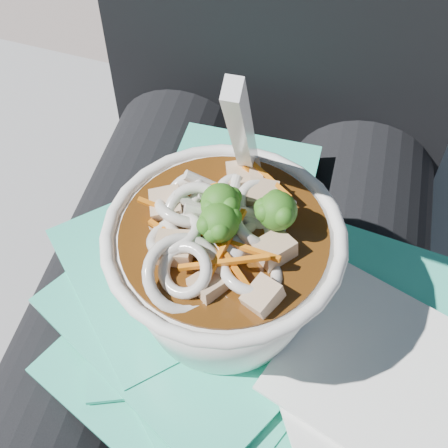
% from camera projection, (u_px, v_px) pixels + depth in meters
% --- Properties ---
extents(stone_ledge, '(1.04, 0.59, 0.46)m').
position_uv_depth(stone_ledge, '(247.00, 348.00, 0.87)').
color(stone_ledge, gray).
rests_on(stone_ledge, ground).
extents(lap, '(0.34, 0.48, 0.15)m').
position_uv_depth(lap, '(220.00, 347.00, 0.54)').
color(lap, black).
rests_on(lap, stone_ledge).
extents(person_body, '(0.34, 0.94, 1.00)m').
position_uv_depth(person_body, '(244.00, 246.00, 0.57)').
color(person_body, black).
rests_on(person_body, ground).
extents(plastic_bag, '(0.36, 0.34, 0.02)m').
position_uv_depth(plastic_bag, '(244.00, 305.00, 0.47)').
color(plastic_bag, '#30C8A4').
rests_on(plastic_bag, lap).
extents(napkins, '(0.19, 0.22, 0.01)m').
position_uv_depth(napkins, '(391.00, 417.00, 0.40)').
color(napkins, white).
rests_on(napkins, plastic_bag).
extents(udon_bowl, '(0.20, 0.20, 0.20)m').
position_uv_depth(udon_bowl, '(224.00, 261.00, 0.42)').
color(udon_bowl, white).
rests_on(udon_bowl, plastic_bag).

